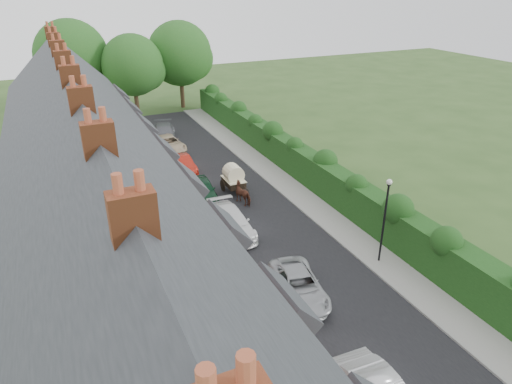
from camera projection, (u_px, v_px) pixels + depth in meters
ground at (374, 322)px, 21.47m from camera, size 140.00×140.00×0.00m
road at (264, 222)px, 30.33m from camera, size 6.00×58.00×0.02m
pavement_hedge_side at (317, 209)px, 31.85m from camera, size 2.20×58.00×0.12m
pavement_house_side at (209, 233)px, 28.87m from camera, size 1.70×58.00×0.12m
kerb_hedge_side at (304, 212)px, 31.46m from camera, size 0.18×58.00×0.13m
kerb_house_side at (221, 230)px, 29.16m from camera, size 0.18×58.00×0.13m
hedge at (341, 185)px, 31.87m from camera, size 2.10×58.00×2.85m
terrace_row at (94, 195)px, 23.70m from camera, size 9.05×40.50×11.50m
garden_wall_row at (199, 238)px, 27.50m from camera, size 0.35×40.35×1.10m
lamppost at (385, 211)px, 24.64m from camera, size 0.32×0.32×5.16m
tree_far_left at (136, 66)px, 51.02m from camera, size 7.14×6.80×9.29m
tree_far_right at (183, 55)px, 54.68m from camera, size 7.98×7.60×10.31m
tree_far_back at (76, 58)px, 50.87m from camera, size 8.40×8.00×10.82m
car_silver_b at (299, 286)px, 22.97m from camera, size 3.04×5.07×1.32m
car_white at (231, 222)px, 28.76m from camera, size 2.27×5.15×1.47m
car_green at (203, 189)px, 33.38m from camera, size 2.08×4.22×1.38m
car_red at (183, 164)px, 38.05m from camera, size 1.61×3.97×1.28m
car_beige at (168, 144)px, 42.55m from camera, size 2.76×5.06×1.35m
car_grey at (164, 133)px, 45.10m from camera, size 3.25×5.66×1.54m
horse at (244, 193)px, 32.55m from camera, size 1.33×1.97×1.52m
horse_cart at (233, 177)px, 33.94m from camera, size 1.40×3.09×2.23m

